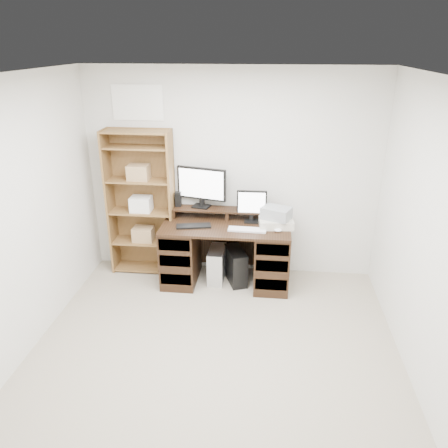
% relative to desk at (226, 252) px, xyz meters
% --- Properties ---
extents(room, '(3.54, 4.04, 2.54)m').
position_rel_desk_xyz_m(room, '(0.03, -1.64, 0.86)').
color(room, '#9F947F').
rests_on(room, ground).
extents(desk, '(1.50, 0.70, 0.75)m').
position_rel_desk_xyz_m(desk, '(0.00, 0.00, 0.00)').
color(desk, black).
rests_on(desk, ground).
extents(riser_shelf, '(1.40, 0.22, 0.12)m').
position_rel_desk_xyz_m(riser_shelf, '(-0.00, 0.21, 0.45)').
color(riser_shelf, black).
rests_on(riser_shelf, desk).
extents(monitor_wide, '(0.60, 0.21, 0.48)m').
position_rel_desk_xyz_m(monitor_wide, '(-0.32, 0.26, 0.75)').
color(monitor_wide, black).
rests_on(monitor_wide, riser_shelf).
extents(monitor_small, '(0.35, 0.13, 0.38)m').
position_rel_desk_xyz_m(monitor_small, '(0.29, 0.14, 0.57)').
color(monitor_small, black).
rests_on(monitor_small, desk).
extents(speaker, '(0.07, 0.07, 0.18)m').
position_rel_desk_xyz_m(speaker, '(-0.61, 0.24, 0.57)').
color(speaker, black).
rests_on(speaker, riser_shelf).
extents(keyboard_black, '(0.42, 0.21, 0.02)m').
position_rel_desk_xyz_m(keyboard_black, '(-0.37, -0.10, 0.37)').
color(keyboard_black, black).
rests_on(keyboard_black, desk).
extents(keyboard_white, '(0.44, 0.15, 0.02)m').
position_rel_desk_xyz_m(keyboard_white, '(0.26, -0.14, 0.37)').
color(keyboard_white, silver).
rests_on(keyboard_white, desk).
extents(mouse, '(0.10, 0.08, 0.04)m').
position_rel_desk_xyz_m(mouse, '(0.60, -0.13, 0.38)').
color(mouse, white).
rests_on(mouse, desk).
extents(printer, '(0.41, 0.33, 0.10)m').
position_rel_desk_xyz_m(printer, '(0.58, 0.02, 0.41)').
color(printer, beige).
rests_on(printer, desk).
extents(basket, '(0.38, 0.33, 0.14)m').
position_rel_desk_xyz_m(basket, '(0.58, 0.02, 0.52)').
color(basket, gray).
rests_on(basket, printer).
extents(tower_silver, '(0.19, 0.42, 0.42)m').
position_rel_desk_xyz_m(tower_silver, '(-0.11, 0.03, -0.18)').
color(tower_silver, silver).
rests_on(tower_silver, ground).
extents(tower_black, '(0.32, 0.46, 0.42)m').
position_rel_desk_xyz_m(tower_black, '(0.12, 0.01, -0.18)').
color(tower_black, black).
rests_on(tower_black, ground).
extents(bookshelf, '(0.80, 0.30, 1.80)m').
position_rel_desk_xyz_m(bookshelf, '(-1.06, 0.21, 0.53)').
color(bookshelf, brown).
rests_on(bookshelf, ground).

